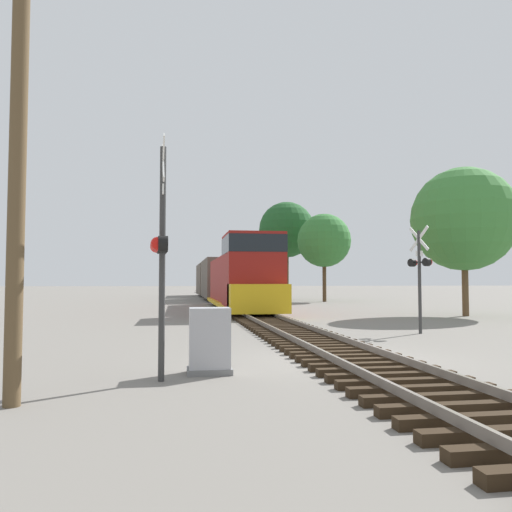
# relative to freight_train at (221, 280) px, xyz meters

# --- Properties ---
(ground_plane) EXTENTS (400.00, 400.00, 0.00)m
(ground_plane) POSITION_rel_freight_train_xyz_m (0.00, -35.03, -2.06)
(ground_plane) COLOR slate
(rail_track_bed) EXTENTS (2.60, 160.00, 0.31)m
(rail_track_bed) POSITION_rel_freight_train_xyz_m (0.00, -35.03, -1.92)
(rail_track_bed) COLOR black
(rail_track_bed) RESTS_ON ground
(freight_train) EXTENTS (3.06, 46.37, 4.48)m
(freight_train) POSITION_rel_freight_train_xyz_m (0.00, 0.00, 0.00)
(freight_train) COLOR maroon
(freight_train) RESTS_ON ground
(crossing_signal_near) EXTENTS (0.37, 1.01, 4.69)m
(crossing_signal_near) POSITION_rel_freight_train_xyz_m (-4.38, -37.07, 0.50)
(crossing_signal_near) COLOR #333333
(crossing_signal_near) RESTS_ON ground
(crossing_signal_far) EXTENTS (0.60, 1.00, 3.93)m
(crossing_signal_far) POSITION_rel_freight_train_xyz_m (4.75, -29.69, 0.31)
(crossing_signal_far) COLOR #333333
(crossing_signal_far) RESTS_ON ground
(relay_cabinet) EXTENTS (0.92, 0.67, 1.35)m
(relay_cabinet) POSITION_rel_freight_train_xyz_m (-3.39, -36.42, -1.39)
(relay_cabinet) COLOR slate
(relay_cabinet) RESTS_ON ground
(utility_pole) EXTENTS (1.80, 0.26, 8.65)m
(utility_pole) POSITION_rel_freight_train_xyz_m (-6.54, -38.66, 2.43)
(utility_pole) COLOR brown
(utility_pole) RESTS_ON ground
(tree_far_right) EXTENTS (5.74, 5.74, 8.23)m
(tree_far_right) POSITION_rel_freight_train_xyz_m (11.62, -21.49, 3.29)
(tree_far_right) COLOR brown
(tree_far_right) RESTS_ON ground
(tree_mid_background) EXTENTS (5.04, 5.04, 8.29)m
(tree_mid_background) POSITION_rel_freight_train_xyz_m (9.62, -1.54, 3.70)
(tree_mid_background) COLOR #473521
(tree_mid_background) RESTS_ON ground
(tree_deep_background) EXTENTS (5.94, 5.94, 10.39)m
(tree_deep_background) POSITION_rel_freight_train_xyz_m (7.47, 5.01, 5.35)
(tree_deep_background) COLOR #473521
(tree_deep_background) RESTS_ON ground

